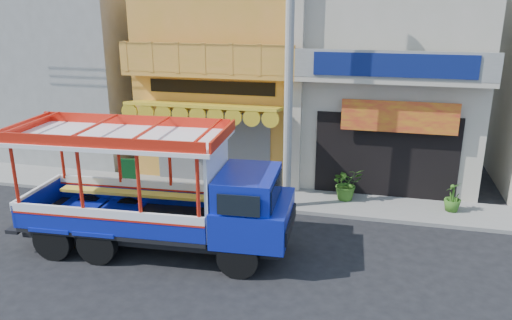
{
  "coord_description": "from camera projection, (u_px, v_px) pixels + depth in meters",
  "views": [
    {
      "loc": [
        1.56,
        -11.3,
        6.35
      ],
      "look_at": [
        -1.81,
        2.5,
        1.84
      ],
      "focal_mm": 35.0,
      "sensor_mm": 36.0,
      "label": 1
    }
  ],
  "objects": [
    {
      "name": "potted_plant_a",
      "position": [
        347.0,
        183.0,
        16.36
      ],
      "size": [
        1.28,
        1.23,
        1.1
      ],
      "primitive_type": "imported",
      "rotation": [
        0.0,
        0.0,
        0.49
      ],
      "color": "#33641C",
      "rests_on": "sidewalk"
    },
    {
      "name": "shophouse_right",
      "position": [
        391.0,
        66.0,
        18.42
      ],
      "size": [
        6.0,
        6.75,
        8.24
      ],
      "color": "#B5AD94",
      "rests_on": "ground"
    },
    {
      "name": "party_pilaster",
      "position": [
        297.0,
        78.0,
        16.24
      ],
      "size": [
        0.35,
        0.3,
        8.0
      ],
      "primitive_type": "cube",
      "color": "#B5AD94",
      "rests_on": "ground"
    },
    {
      "name": "ground",
      "position": [
        301.0,
        262.0,
        12.74
      ],
      "size": [
        90.0,
        90.0,
        0.0
      ],
      "primitive_type": "plane",
      "color": "black",
      "rests_on": "ground"
    },
    {
      "name": "shophouse_left",
      "position": [
        235.0,
        61.0,
        19.77
      ],
      "size": [
        6.0,
        7.5,
        8.24
      ],
      "color": "gold",
      "rests_on": "ground"
    },
    {
      "name": "sidewalk",
      "position": [
        320.0,
        202.0,
        16.42
      ],
      "size": [
        30.0,
        2.0,
        0.12
      ],
      "primitive_type": "cube",
      "color": "slate",
      "rests_on": "ground"
    },
    {
      "name": "filler_building_left",
      "position": [
        79.0,
        64.0,
        21.48
      ],
      "size": [
        6.0,
        6.0,
        7.6
      ],
      "primitive_type": "cube",
      "color": "gray",
      "rests_on": "ground"
    },
    {
      "name": "potted_plant_c",
      "position": [
        453.0,
        197.0,
        15.46
      ],
      "size": [
        0.73,
        0.73,
        0.94
      ],
      "primitive_type": "imported",
      "rotation": [
        0.0,
        0.0,
        4.12
      ],
      "color": "#33641C",
      "rests_on": "sidewalk"
    },
    {
      "name": "utility_pole",
      "position": [
        294.0,
        50.0,
        14.46
      ],
      "size": [
        28.0,
        0.26,
        9.0
      ],
      "color": "gray",
      "rests_on": "ground"
    },
    {
      "name": "songthaew_truck",
      "position": [
        173.0,
        194.0,
        12.82
      ],
      "size": [
        7.39,
        2.78,
        3.4
      ],
      "color": "black",
      "rests_on": "ground"
    },
    {
      "name": "green_sign",
      "position": [
        129.0,
        176.0,
        17.43
      ],
      "size": [
        0.69,
        0.41,
        1.05
      ],
      "color": "black",
      "rests_on": "sidewalk"
    }
  ]
}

